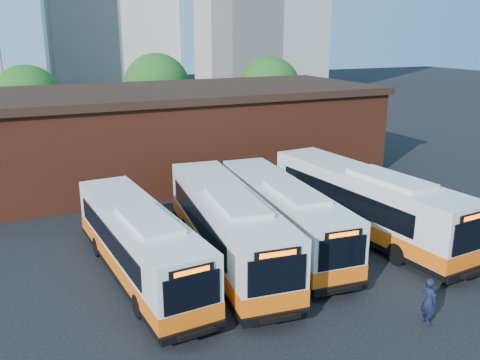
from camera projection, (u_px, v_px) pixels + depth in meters
name	position (u px, v px, depth m)	size (l,w,h in m)	color
ground	(334.00, 289.00, 21.05)	(220.00, 220.00, 0.00)	black
bus_west	(139.00, 246.00, 21.77)	(3.37, 11.93, 3.21)	silver
bus_midwest	(227.00, 228.00, 23.40)	(3.87, 12.85, 3.45)	silver
bus_mideast	(282.00, 216.00, 25.15)	(3.44, 12.13, 3.26)	silver
bus_east	(365.00, 205.00, 26.39)	(3.87, 13.24, 3.56)	silver
transit_worker	(429.00, 301.00, 18.34)	(0.66, 0.43, 1.81)	black
depot_building	(182.00, 130.00, 37.65)	(28.60, 12.60, 6.40)	maroon
tree_west	(28.00, 100.00, 43.83)	(6.00, 6.00, 7.65)	#382314
tree_mid	(157.00, 87.00, 50.19)	(6.56, 6.56, 8.36)	#382314
tree_east	(270.00, 88.00, 51.97)	(6.24, 6.24, 7.96)	#382314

